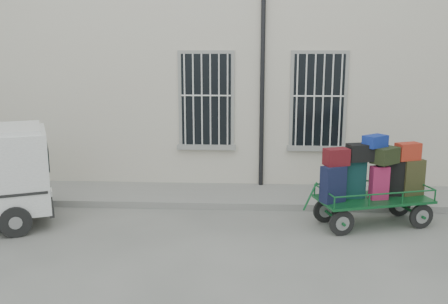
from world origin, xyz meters
TOP-DOWN VIEW (x-y plane):
  - ground at (0.00, 0.00)m, footprint 80.00×80.00m
  - building at (0.00, 5.50)m, footprint 24.00×5.15m
  - sidewalk at (0.00, 2.20)m, footprint 24.00×1.70m
  - luggage_cart at (3.13, 0.59)m, footprint 2.63×1.57m

SIDE VIEW (x-z plane):
  - ground at x=0.00m, z-range 0.00..0.00m
  - sidewalk at x=0.00m, z-range 0.00..0.15m
  - luggage_cart at x=3.13m, z-range 0.04..1.86m
  - building at x=0.00m, z-range 0.00..6.00m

